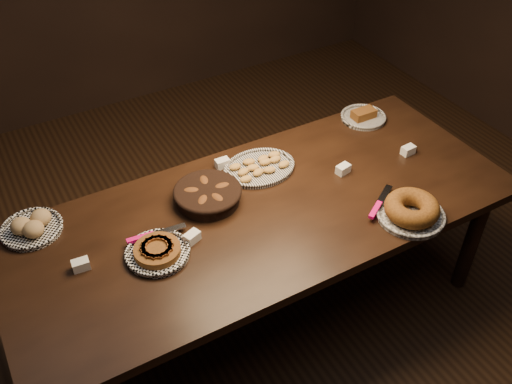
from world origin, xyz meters
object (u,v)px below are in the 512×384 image
buffet_table (264,220)px  bundt_cake_plate (411,210)px  apple_tart_plate (157,251)px  madeleine_platter (259,167)px

buffet_table → bundt_cake_plate: size_ratio=6.47×
buffet_table → apple_tart_plate: apple_tart_plate is taller
buffet_table → madeleine_platter: (0.13, 0.26, 0.09)m
apple_tart_plate → buffet_table: bearing=-3.4°
madeleine_platter → bundt_cake_plate: (0.42, -0.64, 0.02)m
apple_tart_plate → madeleine_platter: (0.67, 0.30, -0.00)m
buffet_table → bundt_cake_plate: (0.55, -0.38, 0.12)m
apple_tart_plate → bundt_cake_plate: 1.14m
apple_tart_plate → bundt_cake_plate: size_ratio=0.83×
apple_tart_plate → bundt_cake_plate: bearing=-24.4°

